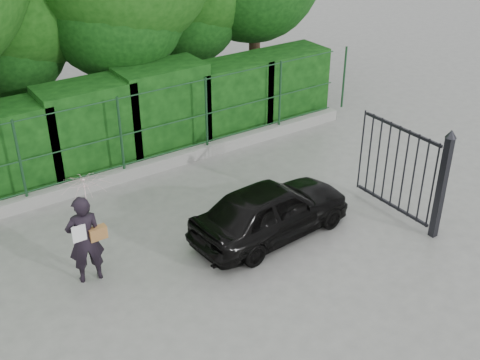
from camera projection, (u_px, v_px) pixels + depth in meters
ground at (210, 285)px, 10.89m from camera, size 80.00×80.00×0.00m
kerb at (109, 179)px, 14.08m from camera, size 14.00×0.25×0.30m
fence at (113, 136)px, 13.68m from camera, size 14.13×0.06×1.80m
hedge at (91, 130)px, 14.41m from camera, size 14.20×1.20×2.26m
gate at (423, 175)px, 12.05m from camera, size 0.22×2.33×2.36m
woman at (86, 215)px, 10.48m from camera, size 0.95×0.92×2.05m
car at (271, 210)px, 12.03m from camera, size 3.56×1.65×1.18m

